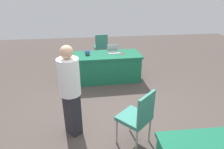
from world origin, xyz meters
The scene contains 8 objects.
ground_plane centered at (0.00, 0.00, 0.00)m, with size 14.40×14.40×0.00m, color #4C423D.
table_foreground centered at (-0.13, -1.89, 0.37)m, with size 1.86×0.84×0.73m.
chair_tucked_left centered at (-0.13, -3.50, 0.54)m, with size 0.49×0.49×0.94m.
chair_aisle centered at (-0.34, 0.67, 0.56)m, with size 0.62×0.62×0.97m.
person_attendee_browsing centered at (0.68, 0.23, 0.87)m, with size 0.48×0.48×1.58m.
laptop_silver centered at (-0.36, -2.03, 0.77)m, with size 0.35×0.32×0.21m.
yarn_ball centered at (0.36, -1.91, 0.80)m, with size 0.14×0.14×0.14m, color #3F5999.
scissors_red centered at (-0.58, -1.87, 0.74)m, with size 0.18×0.04×0.01m, color red.
Camera 1 is at (0.39, 3.02, 2.31)m, focal length 30.91 mm.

